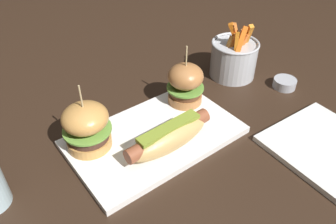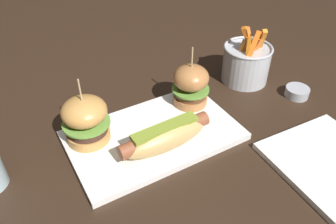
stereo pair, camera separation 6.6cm
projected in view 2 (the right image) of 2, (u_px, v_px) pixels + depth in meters
ground_plane at (154, 138)px, 0.69m from camera, size 3.00×3.00×0.00m
platter_main at (154, 135)px, 0.68m from camera, size 0.34×0.20×0.01m
hot_dog at (164, 136)px, 0.63m from camera, size 0.19×0.06×0.05m
slider_left at (86, 120)px, 0.64m from camera, size 0.09×0.09×0.14m
slider_right at (191, 85)px, 0.73m from camera, size 0.08×0.08×0.14m
fries_bucket at (246, 62)px, 0.83m from camera, size 0.12×0.12×0.14m
sauce_ramekin at (297, 92)px, 0.79m from camera, size 0.06×0.06×0.02m
side_plate at (329, 162)px, 0.63m from camera, size 0.21×0.21×0.01m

